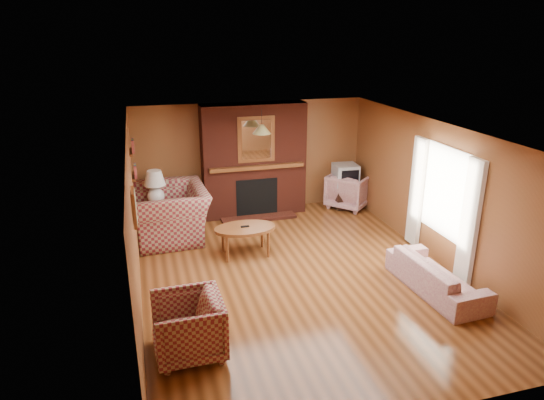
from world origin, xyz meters
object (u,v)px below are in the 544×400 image
object	(u,v)px
plaid_armchair	(188,326)
side_table	(158,218)
table_lamp	(155,186)
fireplace	(254,161)
floral_armchair	(349,191)
tv_stand	(344,196)
floral_sofa	(437,275)
crt_tv	(345,175)
coffee_table	(245,230)
plaid_loveseat	(171,213)

from	to	relation	value
plaid_armchair	side_table	size ratio (longest dim) A/B	1.42
side_table	table_lamp	world-z (taller)	table_lamp
fireplace	plaid_armchair	xyz separation A→B (m)	(-1.95, -4.55, -0.79)
plaid_armchair	floral_armchair	bearing A→B (deg)	135.46
fireplace	table_lamp	xyz separation A→B (m)	(-2.10, -0.53, -0.20)
table_lamp	tv_stand	bearing A→B (deg)	4.82
floral_sofa	crt_tv	bearing A→B (deg)	-5.45
floral_armchair	side_table	bearing A→B (deg)	52.48
fireplace	floral_armchair	distance (m)	2.30
fireplace	side_table	bearing A→B (deg)	-165.71
fireplace	table_lamp	size ratio (longest dim) A/B	3.54
side_table	tv_stand	xyz separation A→B (m)	(4.15, 0.35, -0.03)
fireplace	floral_armchair	world-z (taller)	fireplace
plaid_armchair	tv_stand	world-z (taller)	plaid_armchair
floral_sofa	side_table	distance (m)	5.31
fireplace	coffee_table	world-z (taller)	fireplace
fireplace	plaid_loveseat	size ratio (longest dim) A/B	1.56
floral_armchair	side_table	size ratio (longest dim) A/B	1.43
floral_armchair	fireplace	bearing A→B (deg)	42.56
fireplace	plaid_armchair	bearing A→B (deg)	-113.18
crt_tv	side_table	bearing A→B (deg)	-175.26
crt_tv	plaid_armchair	bearing A→B (deg)	-132.52
floral_armchair	plaid_loveseat	bearing A→B (deg)	57.01
coffee_table	table_lamp	bearing A→B (deg)	135.07
side_table	plaid_armchair	bearing A→B (deg)	-87.86
fireplace	coffee_table	size ratio (longest dim) A/B	2.19
fireplace	plaid_loveseat	world-z (taller)	fireplace
plaid_loveseat	coffee_table	size ratio (longest dim) A/B	1.41
floral_sofa	table_lamp	world-z (taller)	table_lamp
plaid_armchair	crt_tv	bearing A→B (deg)	136.26
fireplace	side_table	distance (m)	2.34
plaid_armchair	coffee_table	world-z (taller)	plaid_armchair
coffee_table	table_lamp	world-z (taller)	table_lamp
plaid_loveseat	tv_stand	bearing A→B (deg)	96.70
tv_stand	crt_tv	distance (m)	0.50
floral_sofa	plaid_loveseat	bearing A→B (deg)	46.37
plaid_armchair	table_lamp	distance (m)	4.06
plaid_loveseat	tv_stand	size ratio (longest dim) A/B	2.89
plaid_loveseat	plaid_armchair	xyz separation A→B (m)	(-0.10, -3.72, -0.11)
side_table	crt_tv	size ratio (longest dim) A/B	1.10
coffee_table	floral_armchair	bearing A→B (deg)	32.35
coffee_table	tv_stand	distance (m)	3.25
fireplace	floral_sofa	distance (m)	4.55
floral_sofa	crt_tv	distance (m)	3.88
plaid_loveseat	coffee_table	xyz separation A→B (m)	(1.20, -1.14, -0.02)
fireplace	coffee_table	distance (m)	2.20
plaid_armchair	side_table	bearing A→B (deg)	-179.09
table_lamp	side_table	bearing A→B (deg)	0.00
floral_armchair	crt_tv	distance (m)	0.39
plaid_loveseat	tv_stand	distance (m)	3.96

